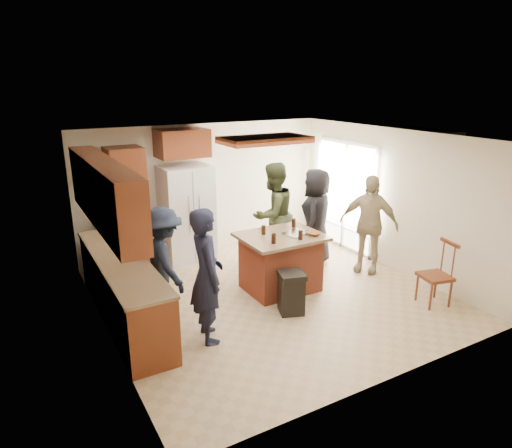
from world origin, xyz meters
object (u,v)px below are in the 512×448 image
person_behind_right (316,217)px  person_counter (164,262)px  person_front_left (207,276)px  spindle_chair (436,276)px  trash_bin (291,292)px  person_behind_left (273,215)px  refrigerator (187,214)px  kitchen_island (281,262)px  person_side_right (368,224)px

person_behind_right → person_counter: size_ratio=1.11×
person_front_left → person_counter: (-0.25, 0.94, -0.09)m
person_front_left → spindle_chair: person_front_left is taller
person_behind_right → trash_bin: size_ratio=2.82×
person_counter → spindle_chair: (3.65, -1.75, -0.35)m
person_behind_left → refrigerator: size_ratio=1.06×
refrigerator → kitchen_island: 2.19m
person_side_right → kitchen_island: (-1.75, 0.10, -0.40)m
person_behind_left → kitchen_island: size_ratio=1.49×
person_side_right → kitchen_island: size_ratio=1.37×
trash_bin → kitchen_island: bearing=68.9°
person_front_left → person_behind_right: 3.17m
person_behind_right → refrigerator: bearing=-77.0°
refrigerator → trash_bin: refrigerator is taller
person_side_right → kitchen_island: 1.80m
person_behind_left → person_behind_right: size_ratio=1.07×
person_front_left → person_side_right: bearing=-69.1°
person_front_left → person_counter: bearing=24.1°
kitchen_island → spindle_chair: bearing=-42.1°
kitchen_island → spindle_chair: (1.77, -1.60, -0.02)m
person_behind_left → person_front_left: bearing=24.7°
person_front_left → person_side_right: (3.38, 0.70, -0.02)m
kitchen_island → spindle_chair: spindle_chair is taller
refrigerator → trash_bin: (0.53, -2.73, -0.58)m
person_behind_right → person_front_left: bearing=-16.2°
trash_bin → person_front_left: bearing=-178.0°
refrigerator → kitchen_island: bearing=-67.6°
person_side_right → person_front_left: bearing=-112.4°
kitchen_island → trash_bin: (-0.29, -0.75, -0.16)m
person_front_left → person_behind_left: (2.08, 1.77, 0.06)m
person_front_left → kitchen_island: person_front_left is taller
trash_bin → person_counter: bearing=150.6°
person_behind_left → person_counter: person_behind_left is taller
person_counter → spindle_chair: size_ratio=1.61×
person_behind_right → spindle_chair: size_ratio=1.79×
person_behind_right → kitchen_island: person_behind_right is taller
person_side_right → person_counter: person_side_right is taller
person_counter → kitchen_island: (1.88, -0.15, -0.33)m
spindle_chair → person_behind_left: bearing=117.1°
person_behind_left → trash_bin: bearing=51.1°
person_behind_left → person_counter: (-2.33, -0.83, -0.15)m
person_front_left → person_behind_right: bearing=-53.3°
person_behind_left → person_behind_right: 0.80m
person_side_right → refrigerator: 3.31m
person_behind_right → trash_bin: bearing=0.2°
person_behind_left → trash_bin: person_behind_left is taller
person_front_left → spindle_chair: (3.40, -0.80, -0.44)m
person_counter → refrigerator: bearing=-33.4°
spindle_chair → person_counter: bearing=154.4°
refrigerator → spindle_chair: (2.58, -3.58, -0.45)m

